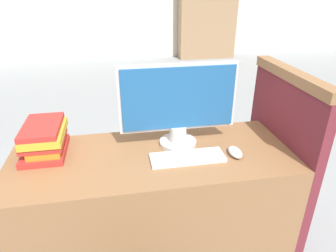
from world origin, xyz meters
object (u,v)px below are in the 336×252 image
object	(u,v)px
monitor	(179,105)
mouse	(235,152)
book_stack	(45,139)
keyboard	(187,158)

from	to	relation	value
monitor	mouse	xyz separation A→B (m)	(0.25, -0.16, -0.20)
book_stack	keyboard	bearing A→B (deg)	-15.02
mouse	book_stack	xyz separation A→B (m)	(-0.89, 0.18, 0.06)
monitor	keyboard	size ratio (longest dim) A/B	1.65
keyboard	mouse	xyz separation A→B (m)	(0.23, -0.01, 0.01)
monitor	mouse	distance (m)	0.35
monitor	book_stack	size ratio (longest dim) A/B	2.05
monitor	book_stack	distance (m)	0.66
keyboard	book_stack	bearing A→B (deg)	164.98
monitor	book_stack	world-z (taller)	monitor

